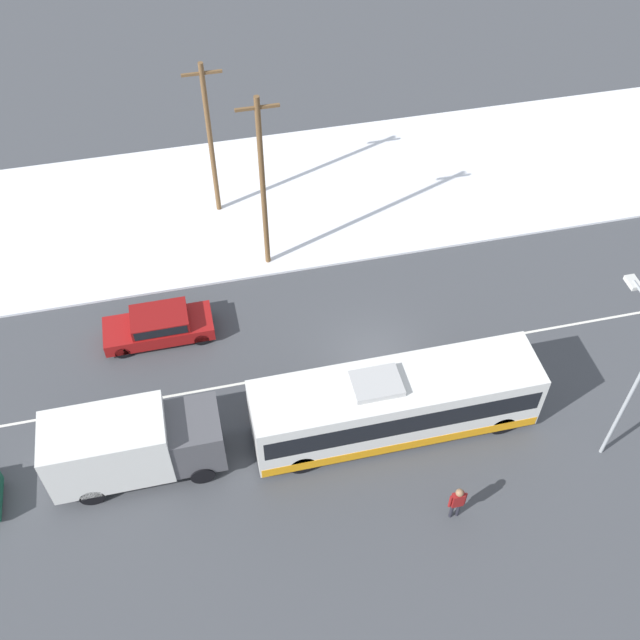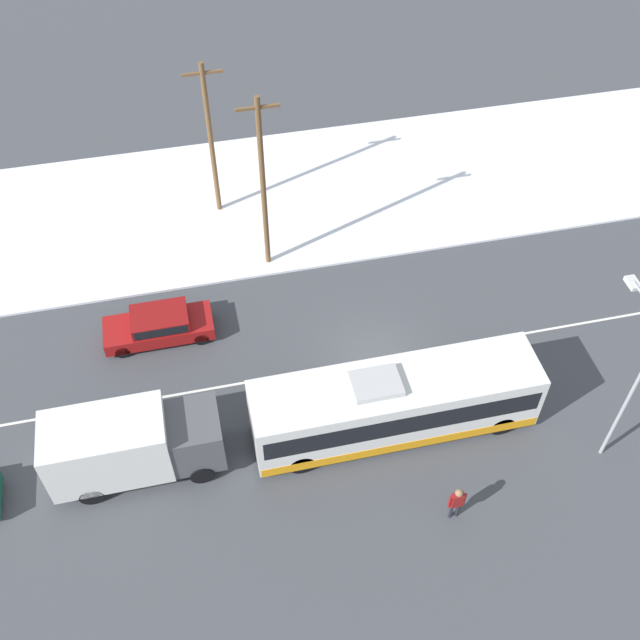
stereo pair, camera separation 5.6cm
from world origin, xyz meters
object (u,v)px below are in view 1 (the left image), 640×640
city_bus (395,404)px  box_truck (131,445)px  sedan_car (159,325)px  pedestrian_at_stop (457,500)px  utility_pole_roadside (263,184)px  streetlamp (633,367)px  utility_pole_snowlot (210,139)px

city_bus → box_truck: 9.82m
sedan_car → pedestrian_at_stop: (9.51, -10.83, 0.33)m
sedan_car → pedestrian_at_stop: pedestrian_at_stop is taller
pedestrian_at_stop → utility_pole_roadside: 15.37m
box_truck → streetlamp: streetlamp is taller
box_truck → sedan_car: box_truck is taller
city_bus → utility_pole_roadside: 11.13m
pedestrian_at_stop → utility_pole_roadside: size_ratio=0.20×
box_truck → pedestrian_at_stop: bearing=-22.0°
streetlamp → pedestrian_at_stop: bearing=-164.8°
streetlamp → utility_pole_snowlot: (-12.35, 16.97, -0.39)m
sedan_car → streetlamp: size_ratio=0.63×
city_bus → sedan_car: 10.80m
pedestrian_at_stop → streetlamp: (6.40, 1.73, 3.56)m
box_truck → utility_pole_snowlot: (4.94, 14.31, 2.59)m
pedestrian_at_stop → utility_pole_snowlot: bearing=107.7°
city_bus → streetlamp: size_ratio=1.47×
utility_pole_roadside → sedan_car: bearing=-146.4°
box_truck → sedan_car: 6.64m
sedan_car → utility_pole_roadside: 7.47m
box_truck → utility_pole_snowlot: size_ratio=0.76×
streetlamp → utility_pole_roadside: utility_pole_roadside is taller
city_bus → pedestrian_at_stop: (1.08, -4.13, -0.45)m
city_bus → box_truck: size_ratio=1.74×
streetlamp → utility_pole_snowlot: size_ratio=0.91×
box_truck → utility_pole_roadside: utility_pole_roadside is taller
streetlamp → utility_pole_snowlot: utility_pole_snowlot is taller
sedan_car → utility_pole_snowlot: (3.56, 7.88, 3.50)m
sedan_car → streetlamp: streetlamp is taller
box_truck → pedestrian_at_stop: 11.77m
box_truck → streetlamp: (17.29, -2.67, 2.97)m
city_bus → utility_pole_snowlot: bearing=108.5°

